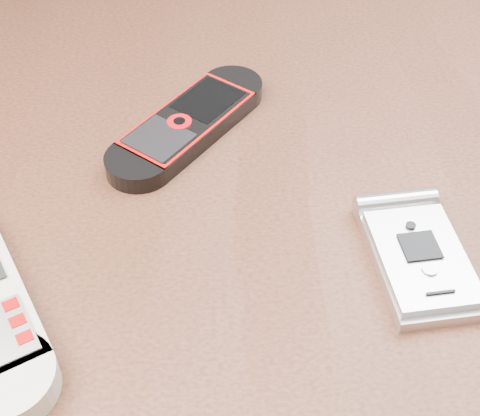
# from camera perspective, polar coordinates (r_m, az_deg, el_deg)

# --- Properties ---
(table) EXTENTS (1.20, 0.80, 0.75)m
(table) POSITION_cam_1_polar(r_m,az_deg,el_deg) (0.56, -0.52, -8.37)
(table) COLOR black
(table) RESTS_ON ground
(nokia_black_red) EXTENTS (0.15, 0.16, 0.02)m
(nokia_black_red) POSITION_cam_1_polar(r_m,az_deg,el_deg) (0.54, -4.44, 7.22)
(nokia_black_red) COLOR black
(nokia_black_red) RESTS_ON table
(motorola_razr) EXTENTS (0.07, 0.12, 0.02)m
(motorola_razr) POSITION_cam_1_polar(r_m,az_deg,el_deg) (0.46, 15.06, -4.06)
(motorola_razr) COLOR silver
(motorola_razr) RESTS_ON table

